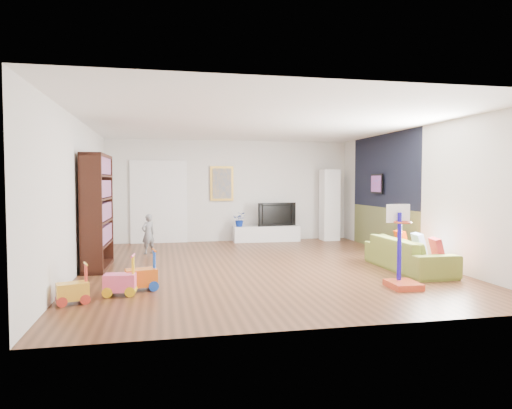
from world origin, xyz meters
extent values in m
cube|color=brown|center=(0.00, 0.00, 0.00)|extent=(6.50, 7.50, 0.00)
cube|color=white|center=(0.00, 0.00, 2.70)|extent=(6.50, 7.50, 0.00)
cube|color=beige|center=(0.00, 3.75, 1.35)|extent=(6.50, 0.00, 2.70)
cube|color=white|center=(0.00, -3.75, 1.35)|extent=(6.50, 0.00, 2.70)
cube|color=silver|center=(-3.25, 0.00, 1.35)|extent=(0.00, 7.50, 2.70)
cube|color=silver|center=(3.25, 0.00, 1.35)|extent=(0.00, 7.50, 2.70)
cube|color=black|center=(3.23, 1.40, 1.85)|extent=(0.01, 3.20, 1.70)
cube|color=brown|center=(3.23, 1.40, 0.50)|extent=(0.01, 3.20, 1.00)
cube|color=white|center=(-1.90, 3.71, 1.05)|extent=(1.45, 0.06, 2.10)
cube|color=gold|center=(-0.25, 3.71, 1.55)|extent=(0.62, 0.06, 0.92)
cube|color=#7F3F8C|center=(3.17, 1.60, 1.55)|extent=(0.04, 0.56, 0.46)
cube|color=silver|center=(0.91, 3.45, 0.21)|extent=(1.78, 0.47, 0.41)
cube|color=white|center=(2.67, 3.37, 0.96)|extent=(0.45, 0.45, 1.93)
cube|color=black|center=(-2.99, 0.42, 1.05)|extent=(0.41, 1.45, 2.10)
imported|color=olive|center=(2.55, -0.93, 0.29)|extent=(0.80, 2.01, 0.59)
cube|color=#B6391F|center=(1.73, -2.19, 0.63)|extent=(0.45, 0.54, 1.26)
cube|color=gold|center=(-2.98, -2.14, 0.26)|extent=(0.45, 0.35, 0.53)
cube|color=orange|center=(-2.13, -1.56, 0.30)|extent=(0.49, 0.35, 0.60)
cube|color=#FF598D|center=(-2.41, -1.80, 0.29)|extent=(0.45, 0.30, 0.57)
imported|color=slate|center=(-2.13, 1.92, 0.44)|extent=(0.39, 0.36, 0.88)
imported|color=black|center=(1.17, 3.48, 0.73)|extent=(1.09, 0.34, 0.62)
imported|color=navy|center=(0.19, 3.42, 0.61)|extent=(0.42, 0.39, 0.38)
cube|color=red|center=(2.71, -1.55, 0.46)|extent=(0.19, 0.39, 0.38)
cube|color=white|center=(2.77, -0.91, 0.46)|extent=(0.17, 0.40, 0.39)
cube|color=#BE2D00|center=(2.73, -0.34, 0.46)|extent=(0.14, 0.38, 0.37)
camera|label=1|loc=(-1.81, -8.40, 1.61)|focal=32.00mm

